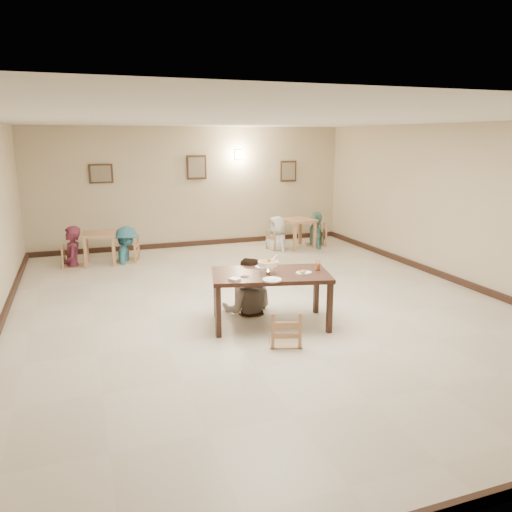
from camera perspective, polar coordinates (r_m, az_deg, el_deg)
name	(u,v)px	position (r m, az deg, el deg)	size (l,w,h in m)	color
floor	(261,305)	(8.39, 0.60, -5.58)	(10.00, 10.00, 0.00)	beige
ceiling	(262,119)	(7.94, 0.65, 15.36)	(10.00, 10.00, 0.00)	silver
wall_back	(193,187)	(12.80, -7.23, 7.78)	(10.00, 10.00, 0.00)	#C6B392
wall_right	(462,205)	(10.12, 22.48, 5.41)	(10.00, 10.00, 0.00)	#C6B392
baseboard_back	(195,243)	(12.99, -7.02, 1.44)	(8.00, 0.06, 0.12)	black
baseboard_front	(488,498)	(4.56, 24.96, -23.82)	(8.00, 0.06, 0.12)	black
baseboard_right	(454,279)	(10.38, 21.65, -2.47)	(0.06, 10.00, 0.12)	black
picture_a	(101,174)	(12.44, -17.30, 8.98)	(0.55, 0.04, 0.45)	#382316
picture_b	(197,167)	(12.74, -6.81, 10.03)	(0.50, 0.04, 0.60)	#382316
picture_c	(288,171)	(13.53, 3.72, 9.65)	(0.45, 0.04, 0.55)	#382316
wall_sconce	(238,155)	(13.02, -2.04, 11.50)	(0.16, 0.05, 0.22)	#FFD88C
main_table	(271,278)	(7.33, 1.68, -2.55)	(1.88, 1.32, 0.80)	#381F16
chair_far	(248,284)	(8.04, -0.91, -3.21)	(0.41, 0.41, 0.87)	tan
chair_near	(286,311)	(6.74, 3.39, -6.29)	(0.43, 0.43, 0.92)	tan
main_diner	(248,258)	(7.84, -0.95, -0.21)	(0.86, 0.67, 1.77)	gray
curry_warmer	(268,263)	(7.22, 1.39, -0.86)	(0.33, 0.29, 0.26)	silver
rice_plate_far	(265,266)	(7.61, 1.01, -1.19)	(0.30, 0.30, 0.07)	white
rice_plate_near	(272,280)	(6.92, 1.86, -2.70)	(0.27, 0.27, 0.06)	white
fried_plate	(304,272)	(7.30, 5.48, -1.87)	(0.24, 0.24, 0.05)	white
chili_dish	(245,275)	(7.14, -1.32, -2.20)	(0.12, 0.12, 0.02)	white
napkin_cutlery	(235,279)	(6.94, -2.46, -2.67)	(0.19, 0.23, 0.03)	white
drink_glass	(318,266)	(7.48, 7.07, -1.13)	(0.07, 0.07, 0.14)	white
bg_table_left	(99,239)	(11.47, -17.48, 1.91)	(0.75, 0.75, 0.70)	tan
bg_table_right	(298,224)	(12.61, 4.79, 3.62)	(0.87, 0.87, 0.73)	tan
bg_chair_ll	(72,247)	(11.42, -20.31, 0.94)	(0.41, 0.41, 0.86)	tan
bg_chair_lr	(126,239)	(11.57, -14.62, 1.92)	(0.48, 0.48, 1.03)	tan
bg_chair_rl	(277,232)	(12.44, 2.42, 2.77)	(0.41, 0.41, 0.88)	tan
bg_chair_rr	(316,225)	(12.93, 6.91, 3.49)	(0.50, 0.50, 1.05)	tan
bg_diner_a	(70,226)	(11.34, -20.50, 3.20)	(0.65, 0.42, 1.77)	#571F30
bg_diner_b	(125,227)	(11.52, -14.70, 3.27)	(1.02, 0.59, 1.58)	teal
bg_diner_c	(277,216)	(12.37, 2.43, 4.58)	(0.82, 0.53, 1.67)	silver
bg_diner_d	(317,212)	(12.87, 6.96, 5.03)	(1.03, 0.43, 1.76)	#5A9789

